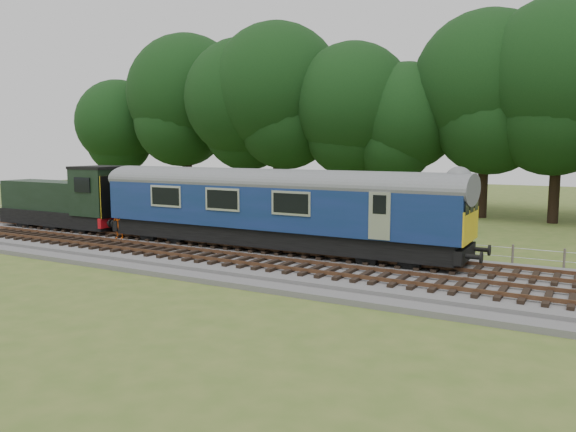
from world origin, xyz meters
The scene contains 9 objects.
ground centered at (0.00, 0.00, 0.00)m, with size 120.00×120.00×0.00m, color #446023.
ballast centered at (0.00, 0.00, 0.17)m, with size 70.00×7.00×0.35m, color #4C4C4F.
track_north centered at (0.00, 1.40, 0.42)m, with size 67.20×2.40×0.21m.
track_south centered at (0.00, -1.60, 0.42)m, with size 67.20×2.40×0.21m.
fence centered at (0.00, 4.50, 0.00)m, with size 64.00×0.12×1.00m, color #6B6054, non-canonical shape.
tree_line centered at (0.00, 22.00, 0.00)m, with size 70.00×8.00×18.00m, color black, non-canonical shape.
dmu_railcar centered at (-0.21, 1.40, 2.61)m, with size 18.05×2.86×3.88m.
shunter_loco centered at (-14.14, 1.40, 1.97)m, with size 8.91×2.60×3.38m.
worker centered at (-8.91, 0.25, 1.25)m, with size 0.66×0.43×1.80m, color #EA500C.
Camera 1 is at (13.15, -20.94, 5.19)m, focal length 35.00 mm.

